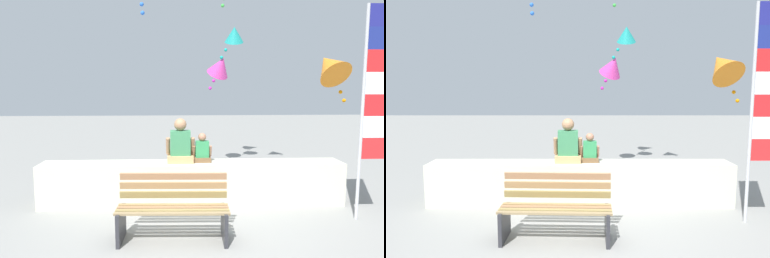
% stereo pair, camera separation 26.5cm
% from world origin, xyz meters
% --- Properties ---
extents(ground_plane, '(40.00, 40.00, 0.00)m').
position_xyz_m(ground_plane, '(0.00, 0.00, 0.00)').
color(ground_plane, gray).
extents(seawall_ledge, '(5.39, 0.57, 0.77)m').
position_xyz_m(seawall_ledge, '(0.00, 1.14, 0.39)').
color(seawall_ledge, beige).
rests_on(seawall_ledge, ground).
extents(park_bench, '(1.57, 0.66, 0.88)m').
position_xyz_m(park_bench, '(-0.35, -0.28, 0.41)').
color(park_bench, '#947C55').
rests_on(park_bench, ground).
extents(person_adult, '(0.51, 0.38, 0.79)m').
position_xyz_m(person_adult, '(-0.22, 1.18, 1.08)').
color(person_adult, tan).
rests_on(person_adult, seawall_ledge).
extents(person_child, '(0.34, 0.25, 0.52)m').
position_xyz_m(person_child, '(0.17, 1.18, 0.97)').
color(person_child, brown).
rests_on(person_child, seawall_ledge).
extents(flag_banner, '(0.42, 0.05, 3.36)m').
position_xyz_m(flag_banner, '(2.73, 0.28, 1.99)').
color(flag_banner, '#B7B7BC').
rests_on(flag_banner, ground).
extents(kite_orange, '(0.86, 1.01, 1.20)m').
position_xyz_m(kite_orange, '(2.93, 2.27, 2.53)').
color(kite_orange, orange).
extents(kite_magenta, '(0.82, 0.88, 0.92)m').
position_xyz_m(kite_magenta, '(0.81, 3.71, 2.61)').
color(kite_magenta, '#DB3D9E').
extents(kite_teal, '(0.60, 0.61, 0.84)m').
position_xyz_m(kite_teal, '(1.12, 3.56, 3.34)').
color(kite_teal, teal).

